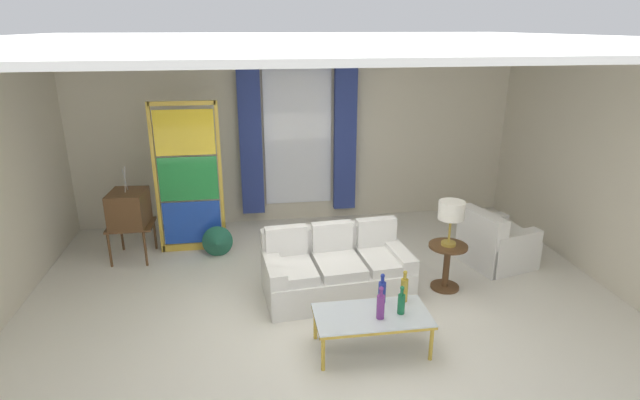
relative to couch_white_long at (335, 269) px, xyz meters
name	(u,v)px	position (x,y,z in m)	size (l,w,h in m)	color
ground_plane	(327,309)	(-0.17, -0.40, -0.30)	(16.00, 16.00, 0.00)	silver
wall_rear	(297,132)	(-0.17, 2.66, 1.20)	(8.00, 0.12, 3.00)	beige
wall_right	(598,161)	(3.49, 0.20, 1.20)	(0.12, 7.00, 3.00)	beige
ceiling_slab	(317,39)	(-0.17, 0.40, 2.72)	(8.00, 7.60, 0.04)	white
curtained_window	(298,119)	(-0.17, 2.50, 1.44)	(2.00, 0.17, 2.70)	white
couch_white_long	(335,269)	(0.00, 0.00, 0.00)	(1.83, 1.07, 0.86)	white
coffee_table	(372,317)	(0.15, -1.23, 0.07)	(1.17, 0.61, 0.41)	silver
bottle_blue_decanter	(401,302)	(0.45, -1.26, 0.23)	(0.07, 0.07, 0.31)	#196B3D
bottle_crystal_tall	(404,289)	(0.55, -1.03, 0.25)	(0.08, 0.08, 0.35)	gold
bottle_amber_squat	(382,291)	(0.31, -1.02, 0.24)	(0.08, 0.08, 0.33)	navy
bottle_ruby_flask	(381,305)	(0.22, -1.31, 0.25)	(0.08, 0.08, 0.35)	#753384
vintage_tv	(129,210)	(-2.68, 1.40, 0.42)	(0.62, 0.63, 1.35)	brown
armchair_white	(494,245)	(2.32, 0.44, -0.02)	(0.99, 0.98, 0.80)	white
stained_glass_divider	(189,182)	(-1.85, 1.54, 0.75)	(0.95, 0.05, 2.20)	gold
peacock_figurine	(217,243)	(-1.50, 1.22, -0.08)	(0.44, 0.60, 0.50)	beige
round_side_table	(447,262)	(1.40, -0.12, 0.05)	(0.48, 0.48, 0.59)	brown
table_lamp_brass	(451,212)	(1.40, -0.12, 0.72)	(0.32, 0.32, 0.57)	#B29338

